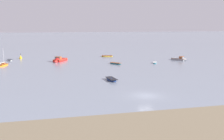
{
  "coord_description": "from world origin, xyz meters",
  "views": [
    {
      "loc": [
        -15.51,
        -40.73,
        11.76
      ],
      "look_at": [
        -0.26,
        23.58,
        0.48
      ],
      "focal_mm": 42.56,
      "sensor_mm": 36.0,
      "label": 1
    }
  ],
  "objects_px": {
    "motorboat_moored_0": "(59,60)",
    "rowboat_moored_6": "(155,63)",
    "channel_buoy": "(21,57)",
    "rowboat_moored_1": "(10,60)",
    "sailboat_moored_0": "(3,65)",
    "rowboat_moored_4": "(107,56)",
    "motorboat_moored_3": "(181,59)",
    "rowboat_moored_3": "(116,64)",
    "rowboat_moored_5": "(111,80)"
  },
  "relations": [
    {
      "from": "motorboat_moored_0",
      "to": "rowboat_moored_6",
      "type": "xyz_separation_m",
      "value": [
        28.82,
        -10.45,
        -0.25
      ]
    },
    {
      "from": "rowboat_moored_3",
      "to": "motorboat_moored_3",
      "type": "relative_size",
      "value": 0.72
    },
    {
      "from": "motorboat_moored_0",
      "to": "rowboat_moored_5",
      "type": "distance_m",
      "value": 33.92
    },
    {
      "from": "rowboat_moored_1",
      "to": "rowboat_moored_5",
      "type": "xyz_separation_m",
      "value": [
        25.62,
        -38.68,
        0.03
      ]
    },
    {
      "from": "motorboat_moored_0",
      "to": "sailboat_moored_0",
      "type": "relative_size",
      "value": 1.27
    },
    {
      "from": "rowboat_moored_4",
      "to": "rowboat_moored_5",
      "type": "bearing_deg",
      "value": 91.61
    },
    {
      "from": "rowboat_moored_5",
      "to": "motorboat_moored_3",
      "type": "xyz_separation_m",
      "value": [
        29.96,
        26.18,
        0.12
      ]
    },
    {
      "from": "motorboat_moored_0",
      "to": "rowboat_moored_6",
      "type": "height_order",
      "value": "motorboat_moored_0"
    },
    {
      "from": "sailboat_moored_0",
      "to": "rowboat_moored_4",
      "type": "bearing_deg",
      "value": -46.19
    },
    {
      "from": "motorboat_moored_3",
      "to": "rowboat_moored_4",
      "type": "bearing_deg",
      "value": -160.67
    },
    {
      "from": "sailboat_moored_0",
      "to": "channel_buoy",
      "type": "relative_size",
      "value": 2.37
    },
    {
      "from": "motorboat_moored_3",
      "to": "channel_buoy",
      "type": "distance_m",
      "value": 55.21
    },
    {
      "from": "channel_buoy",
      "to": "rowboat_moored_1",
      "type": "bearing_deg",
      "value": -124.62
    },
    {
      "from": "rowboat_moored_6",
      "to": "channel_buoy",
      "type": "height_order",
      "value": "channel_buoy"
    },
    {
      "from": "rowboat_moored_4",
      "to": "motorboat_moored_0",
      "type": "bearing_deg",
      "value": 40.81
    },
    {
      "from": "rowboat_moored_4",
      "to": "channel_buoy",
      "type": "height_order",
      "value": "channel_buoy"
    },
    {
      "from": "rowboat_moored_3",
      "to": "motorboat_moored_3",
      "type": "bearing_deg",
      "value": 58.0
    },
    {
      "from": "rowboat_moored_5",
      "to": "motorboat_moored_3",
      "type": "bearing_deg",
      "value": -55.17
    },
    {
      "from": "rowboat_moored_4",
      "to": "rowboat_moored_6",
      "type": "xyz_separation_m",
      "value": [
        10.73,
        -20.13,
        -0.05
      ]
    },
    {
      "from": "rowboat_moored_1",
      "to": "sailboat_moored_0",
      "type": "relative_size",
      "value": 0.74
    },
    {
      "from": "rowboat_moored_5",
      "to": "sailboat_moored_0",
      "type": "bearing_deg",
      "value": 37.65
    },
    {
      "from": "motorboat_moored_0",
      "to": "motorboat_moored_3",
      "type": "distance_m",
      "value": 40.32
    },
    {
      "from": "motorboat_moored_3",
      "to": "channel_buoy",
      "type": "height_order",
      "value": "channel_buoy"
    },
    {
      "from": "motorboat_moored_0",
      "to": "motorboat_moored_3",
      "type": "bearing_deg",
      "value": 111.45
    },
    {
      "from": "rowboat_moored_6",
      "to": "motorboat_moored_3",
      "type": "bearing_deg",
      "value": 138.83
    },
    {
      "from": "rowboat_moored_5",
      "to": "rowboat_moored_6",
      "type": "bearing_deg",
      "value": -47.04
    },
    {
      "from": "rowboat_moored_4",
      "to": "sailboat_moored_0",
      "type": "bearing_deg",
      "value": 36.92
    },
    {
      "from": "sailboat_moored_0",
      "to": "motorboat_moored_3",
      "type": "relative_size",
      "value": 0.99
    },
    {
      "from": "rowboat_moored_1",
      "to": "rowboat_moored_3",
      "type": "relative_size",
      "value": 1.01
    },
    {
      "from": "rowboat_moored_4",
      "to": "motorboat_moored_3",
      "type": "height_order",
      "value": "motorboat_moored_3"
    },
    {
      "from": "motorboat_moored_0",
      "to": "rowboat_moored_3",
      "type": "xyz_separation_m",
      "value": [
        16.58,
        -9.45,
        -0.21
      ]
    },
    {
      "from": "motorboat_moored_0",
      "to": "rowboat_moored_5",
      "type": "relative_size",
      "value": 1.51
    },
    {
      "from": "rowboat_moored_4",
      "to": "rowboat_moored_1",
      "type": "bearing_deg",
      "value": 18.49
    },
    {
      "from": "rowboat_moored_3",
      "to": "channel_buoy",
      "type": "bearing_deg",
      "value": -164.07
    },
    {
      "from": "rowboat_moored_3",
      "to": "sailboat_moored_0",
      "type": "bearing_deg",
      "value": -136.39
    },
    {
      "from": "motorboat_moored_3",
      "to": "channel_buoy",
      "type": "bearing_deg",
      "value": -142.15
    },
    {
      "from": "motorboat_moored_0",
      "to": "sailboat_moored_0",
      "type": "height_order",
      "value": "sailboat_moored_0"
    },
    {
      "from": "rowboat_moored_1",
      "to": "rowboat_moored_5",
      "type": "relative_size",
      "value": 0.88
    },
    {
      "from": "sailboat_moored_0",
      "to": "rowboat_moored_1",
      "type": "bearing_deg",
      "value": 18.52
    },
    {
      "from": "rowboat_moored_4",
      "to": "rowboat_moored_6",
      "type": "distance_m",
      "value": 22.81
    },
    {
      "from": "rowboat_moored_1",
      "to": "rowboat_moored_6",
      "type": "bearing_deg",
      "value": -129.2
    },
    {
      "from": "rowboat_moored_5",
      "to": "rowboat_moored_6",
      "type": "xyz_separation_m",
      "value": [
        18.95,
        22.01,
        -0.06
      ]
    },
    {
      "from": "rowboat_moored_5",
      "to": "motorboat_moored_0",
      "type": "bearing_deg",
      "value": 10.6
    },
    {
      "from": "rowboat_moored_1",
      "to": "motorboat_moored_3",
      "type": "distance_m",
      "value": 56.97
    },
    {
      "from": "motorboat_moored_0",
      "to": "channel_buoy",
      "type": "bearing_deg",
      "value": -99.24
    },
    {
      "from": "rowboat_moored_1",
      "to": "rowboat_moored_5",
      "type": "height_order",
      "value": "rowboat_moored_5"
    },
    {
      "from": "sailboat_moored_0",
      "to": "rowboat_moored_6",
      "type": "height_order",
      "value": "sailboat_moored_0"
    },
    {
      "from": "sailboat_moored_0",
      "to": "channel_buoy",
      "type": "distance_m",
      "value": 16.55
    },
    {
      "from": "motorboat_moored_3",
      "to": "rowboat_moored_6",
      "type": "height_order",
      "value": "motorboat_moored_3"
    },
    {
      "from": "rowboat_moored_5",
      "to": "rowboat_moored_6",
      "type": "relative_size",
      "value": 1.44
    }
  ]
}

